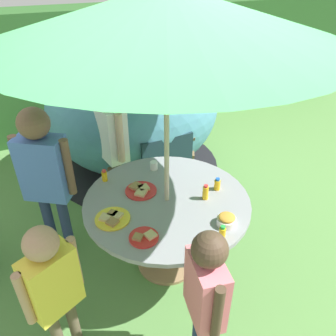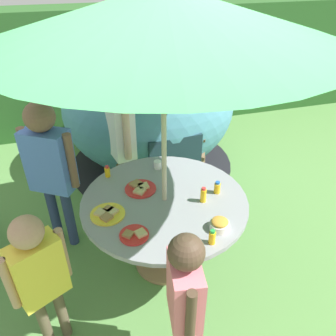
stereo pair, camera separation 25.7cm
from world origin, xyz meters
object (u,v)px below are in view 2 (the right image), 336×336
Objects in this scene: child_in_blue_shirt at (49,161)px; child_in_yellow_shirt at (38,270)px; wooden_chair at (184,136)px; child_in_white_shirt at (119,130)px; child_in_pink_shirt at (185,292)px; juice_bottle_near_right at (203,195)px; patio_umbrella at (163,13)px; cup_near at (158,165)px; juice_bottle_far_right at (212,237)px; garden_table at (165,213)px; plate_far_left at (134,235)px; dome_tent at (150,106)px; plate_center_front at (107,214)px; juice_bottle_center_back at (217,188)px; snack_bowl at (220,224)px; plate_mid_right at (140,188)px; juice_bottle_near_left at (107,172)px.

child_in_blue_shirt reaches higher than child_in_yellow_shirt.
child_in_white_shirt is at bearing -132.40° from wooden_chair.
child_in_blue_shirt is 1.55m from child_in_pink_shirt.
child_in_pink_shirt reaches higher than juice_bottle_near_right.
cup_near is at bearing 82.04° from patio_umbrella.
child_in_white_shirt is 12.36× the size of juice_bottle_far_right.
plate_far_left is (-0.30, -0.33, 0.15)m from garden_table.
child_in_blue_shirt reaches higher than juice_bottle_far_right.
cup_near is at bearing 82.04° from garden_table.
dome_tent is 2.55m from child_in_pink_shirt.
juice_bottle_near_right is 0.59m from cup_near.
child_in_pink_shirt reaches higher than child_in_yellow_shirt.
plate_center_front is 2.43× the size of juice_bottle_center_back.
garden_table is at bearing 0.00° from child_in_yellow_shirt.
snack_bowl is 0.68× the size of plate_far_left.
child_in_blue_shirt is at bearing 148.37° from garden_table.
child_in_yellow_shirt is 1.09m from juice_bottle_far_right.
child_in_blue_shirt is at bearing 148.37° from patio_umbrella.
garden_table is 0.59× the size of dome_tent.
plate_mid_right is 0.52m from juice_bottle_near_right.
dome_tent is 2.44m from child_in_yellow_shirt.
juice_bottle_near_right is at bearing -10.32° from child_in_yellow_shirt.
plate_mid_right is 1.99× the size of juice_bottle_near_right.
juice_bottle_near_left is at bearing -114.80° from wooden_chair.
juice_bottle_far_right is at bearing 2.45° from child_in_white_shirt.
dome_tent is 1.91× the size of child_in_pink_shirt.
wooden_chair is at bearing 77.22° from juice_bottle_far_right.
child_in_white_shirt is 1.51m from juice_bottle_far_right.
wooden_chair is 1.84m from juice_bottle_far_right.
snack_bowl is (1.18, 0.05, 0.02)m from child_in_yellow_shirt.
child_in_yellow_shirt is at bearing -166.79° from plate_far_left.
child_in_white_shirt is 0.99× the size of child_in_blue_shirt.
child_in_blue_shirt reaches higher than child_in_white_shirt.
child_in_white_shirt is at bearing 68.68° from juice_bottle_near_left.
child_in_pink_shirt is 9.01× the size of juice_bottle_near_right.
juice_bottle_near_right is (1.19, 0.36, 0.04)m from child_in_yellow_shirt.
wooden_chair reaches higher than juice_bottle_near_right.
juice_bottle_near_right is (0.28, -0.11, 0.20)m from garden_table.
juice_bottle_center_back is (0.72, 0.29, 0.04)m from plate_far_left.
child_in_pink_shirt reaches higher than cup_near.
wooden_chair is 1.62m from child_in_blue_shirt.
child_in_white_shirt reaches higher than juice_bottle_near_left.
plate_center_front is at bearing -103.22° from wooden_chair.
garden_table is 1.00m from child_in_white_shirt.
child_in_pink_shirt is 0.59m from snack_bowl.
snack_bowl is (-0.30, -1.67, 0.19)m from wooden_chair.
child_in_yellow_shirt is 0.99m from plate_mid_right.
wooden_chair is 1.71m from snack_bowl.
garden_table is 0.92× the size of child_in_blue_shirt.
juice_bottle_near_right is 1.22× the size of juice_bottle_center_back.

